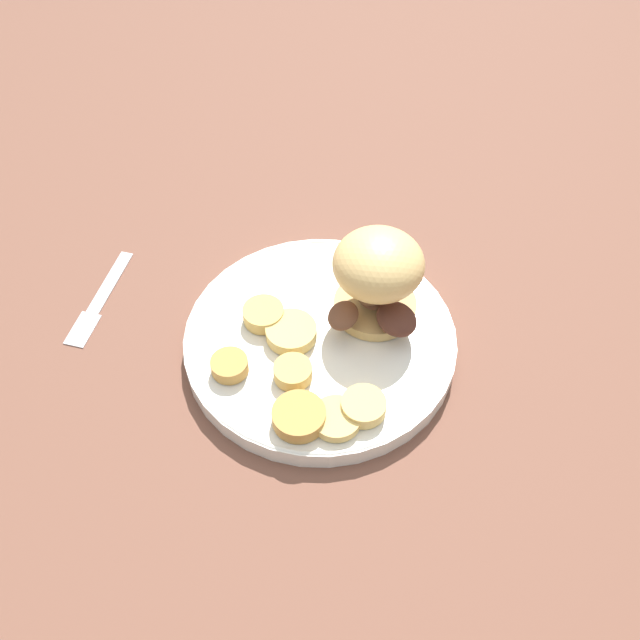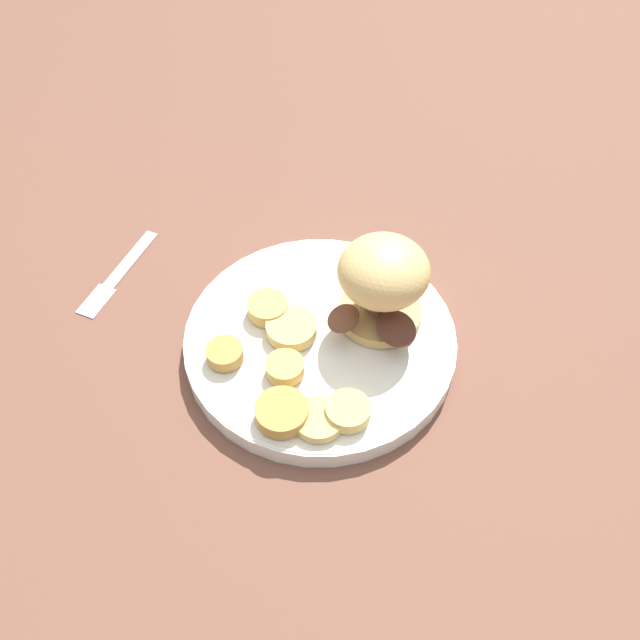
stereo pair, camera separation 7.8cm
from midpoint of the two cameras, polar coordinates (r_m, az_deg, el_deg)
ground_plane at (r=0.82m, az=-2.73°, el=-2.31°), size 4.00×4.00×0.00m
dinner_plate at (r=0.81m, az=-2.76°, el=-1.76°), size 0.29×0.29×0.02m
sandwich at (r=0.77m, az=1.59°, el=3.20°), size 0.12×0.11×0.10m
potato_round_0 at (r=0.79m, az=-5.02°, el=-1.10°), size 0.05×0.05×0.01m
potato_round_1 at (r=0.73m, az=-4.69°, el=-7.54°), size 0.05×0.05×0.02m
potato_round_2 at (r=0.76m, az=-5.02°, el=-4.16°), size 0.04×0.04×0.02m
potato_round_3 at (r=0.81m, az=-7.08°, el=0.25°), size 0.04×0.04×0.02m
potato_round_4 at (r=0.74m, az=0.32°, el=-6.79°), size 0.04×0.04×0.01m
potato_round_5 at (r=0.77m, az=-9.78°, el=-3.63°), size 0.04×0.04×0.02m
potato_round_6 at (r=0.73m, az=-1.82°, el=-7.72°), size 0.05×0.05×0.01m
fork at (r=0.91m, az=-18.78°, el=1.41°), size 0.14×0.08×0.00m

